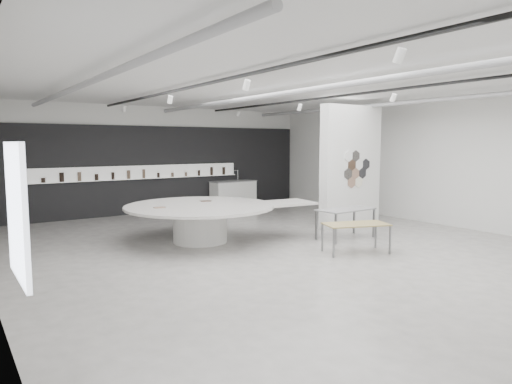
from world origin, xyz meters
TOP-DOWN VIEW (x-y plane):
  - room at (-0.09, -0.00)m, footprint 12.02×14.02m
  - back_wall_display at (-0.08, 6.93)m, footprint 11.80×0.27m
  - partition_column at (3.50, 1.00)m, footprint 2.20×0.38m
  - display_island at (-1.20, 1.52)m, footprint 4.95×4.10m
  - sample_table_wood at (1.12, -1.48)m, footprint 1.60×1.18m
  - sample_table_stone at (2.06, -0.23)m, footprint 1.56×0.82m
  - kitchen_counter at (2.78, 6.51)m, footprint 1.85×0.78m

SIDE VIEW (x-z plane):
  - kitchen_counter at x=2.78m, z-range -0.20..1.24m
  - display_island at x=-1.20m, z-range 0.14..1.10m
  - sample_table_wood at x=1.12m, z-range 0.29..0.96m
  - sample_table_stone at x=2.06m, z-range 0.33..1.12m
  - back_wall_display at x=-0.08m, z-range -0.01..3.09m
  - partition_column at x=3.50m, z-range 0.00..3.60m
  - room at x=-0.09m, z-range 0.16..3.98m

